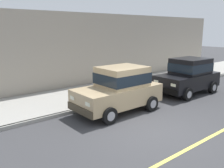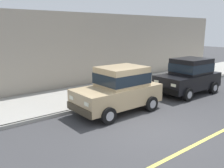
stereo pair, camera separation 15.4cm
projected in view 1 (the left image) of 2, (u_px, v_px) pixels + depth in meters
ground_plane at (152, 129)px, 8.30m from camera, size 80.00×80.00×0.00m
curb at (97, 105)px, 10.70m from camera, size 0.16×64.00×0.14m
sidewalk at (76, 97)px, 12.06m from camera, size 3.60×64.00×0.14m
lane_centre_line at (192, 146)px, 7.10m from camera, size 0.12×57.60×0.01m
car_tan_hatchback at (120, 89)px, 10.00m from camera, size 1.97×3.81×1.88m
car_black_hatchback at (188, 75)px, 12.86m from camera, size 2.00×3.83×1.88m
dog_tan at (105, 82)px, 13.66m from camera, size 0.76×0.24×0.49m
fire_hydrant at (160, 81)px, 13.93m from camera, size 0.34×0.24×0.72m
building_facade at (117, 48)px, 15.94m from camera, size 0.50×20.00×4.33m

